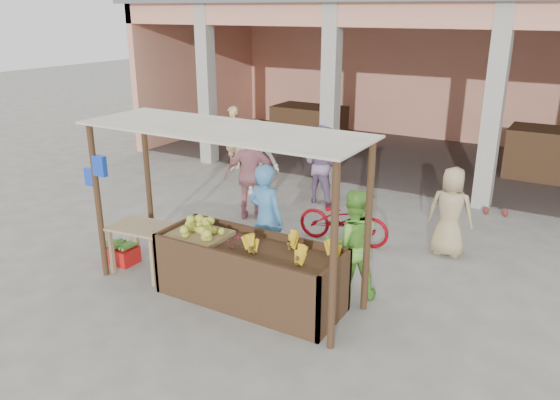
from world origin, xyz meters
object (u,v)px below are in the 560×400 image
Objects in this scene: side_table at (143,234)px; vendor_green at (352,241)px; motorcycle at (344,219)px; red_crate at (121,254)px; fruit_stall at (250,275)px; vendor_blue at (266,216)px.

side_table is 0.61× the size of vendor_green.
motorcycle is at bearing -95.88° from vendor_green.
vendor_green is at bearing 13.62° from red_crate.
red_crate is 0.30× the size of motorcycle.
fruit_stall is 1.41× the size of vendor_blue.
motorcycle is at bearing 43.17° from side_table.
vendor_blue is 1.41m from vendor_green.
fruit_stall is at bearing 168.10° from motorcycle.
vendor_green reaches higher than side_table.
red_crate is (-0.59, 0.07, -0.50)m from side_table.
side_table is 1.89m from vendor_blue.
vendor_green is 1.92m from motorcycle.
vendor_blue reaches higher than motorcycle.
side_table is (-1.88, -0.08, 0.23)m from fruit_stall.
red_crate is 3.75m from motorcycle.
side_table is 3.38m from motorcycle.
vendor_blue is 1.10× the size of motorcycle.
red_crate is 0.30× the size of vendor_green.
vendor_green is 0.99× the size of motorcycle.
red_crate is at bearing -179.78° from fruit_stall.
side_table is 2.01× the size of red_crate.
fruit_stall reaches higher than side_table.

